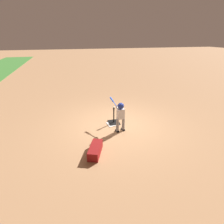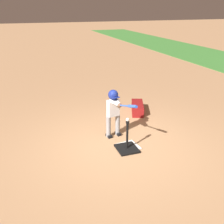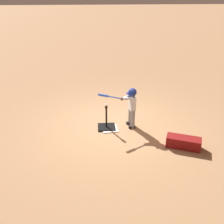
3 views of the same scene
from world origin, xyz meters
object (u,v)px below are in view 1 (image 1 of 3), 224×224
Objects in this scene: batter_child at (120,113)px; baseball at (114,107)px; equipment_bag at (95,150)px; batting_tee at (114,121)px.

batter_child is 0.68m from baseball.
equipment_bag is (-1.19, 1.16, -0.59)m from batter_child.
batter_child reaches higher than equipment_bag.
baseball reaches higher than batting_tee.
batter_child is 1.77m from equipment_bag.
equipment_bag is at bearing 149.42° from baseball.
batting_tee is at bearing 4.84° from batter_child.
baseball is at bearing -26.57° from batting_tee.
batter_child is at bearing -175.16° from baseball.
baseball is at bearing 4.84° from batter_child.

